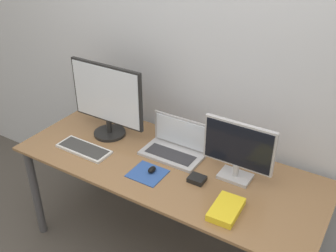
{
  "coord_description": "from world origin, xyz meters",
  "views": [
    {
      "loc": [
        1.01,
        -1.26,
        2.1
      ],
      "look_at": [
        -0.01,
        0.39,
        0.98
      ],
      "focal_mm": 42.0,
      "sensor_mm": 36.0,
      "label": 1
    }
  ],
  "objects_px": {
    "keyboard": "(84,149)",
    "mouse": "(152,170)",
    "monitor_left": "(107,99)",
    "laptop": "(175,145)",
    "power_brick": "(197,179)",
    "monitor_right": "(238,150)",
    "book": "(226,209)"
  },
  "relations": [
    {
      "from": "monitor_right",
      "to": "monitor_left",
      "type": "bearing_deg",
      "value": -180.0
    },
    {
      "from": "monitor_left",
      "to": "keyboard",
      "type": "xyz_separation_m",
      "value": [
        -0.02,
        -0.24,
        -0.25
      ]
    },
    {
      "from": "keyboard",
      "to": "mouse",
      "type": "height_order",
      "value": "mouse"
    },
    {
      "from": "mouse",
      "to": "book",
      "type": "xyz_separation_m",
      "value": [
        0.5,
        -0.08,
        -0.0
      ]
    },
    {
      "from": "power_brick",
      "to": "keyboard",
      "type": "bearing_deg",
      "value": -172.78
    },
    {
      "from": "monitor_left",
      "to": "book",
      "type": "bearing_deg",
      "value": -16.41
    },
    {
      "from": "monitor_left",
      "to": "laptop",
      "type": "height_order",
      "value": "monitor_left"
    },
    {
      "from": "keyboard",
      "to": "mouse",
      "type": "distance_m",
      "value": 0.49
    },
    {
      "from": "book",
      "to": "power_brick",
      "type": "relative_size",
      "value": 2.42
    },
    {
      "from": "laptop",
      "to": "book",
      "type": "distance_m",
      "value": 0.59
    },
    {
      "from": "keyboard",
      "to": "book",
      "type": "height_order",
      "value": "book"
    },
    {
      "from": "monitor_left",
      "to": "monitor_right",
      "type": "height_order",
      "value": "monitor_left"
    },
    {
      "from": "keyboard",
      "to": "power_brick",
      "type": "bearing_deg",
      "value": 7.22
    },
    {
      "from": "monitor_right",
      "to": "laptop",
      "type": "bearing_deg",
      "value": 174.49
    },
    {
      "from": "mouse",
      "to": "power_brick",
      "type": "relative_size",
      "value": 0.66
    },
    {
      "from": "monitor_left",
      "to": "keyboard",
      "type": "relative_size",
      "value": 1.49
    },
    {
      "from": "monitor_left",
      "to": "book",
      "type": "height_order",
      "value": "monitor_left"
    },
    {
      "from": "keyboard",
      "to": "mouse",
      "type": "bearing_deg",
      "value": 3.53
    },
    {
      "from": "laptop",
      "to": "book",
      "type": "relative_size",
      "value": 1.69
    },
    {
      "from": "mouse",
      "to": "book",
      "type": "bearing_deg",
      "value": -9.16
    },
    {
      "from": "laptop",
      "to": "mouse",
      "type": "xyz_separation_m",
      "value": [
        -0.01,
        -0.25,
        -0.03
      ]
    },
    {
      "from": "keyboard",
      "to": "power_brick",
      "type": "relative_size",
      "value": 3.91
    },
    {
      "from": "monitor_left",
      "to": "mouse",
      "type": "distance_m",
      "value": 0.57
    },
    {
      "from": "monitor_right",
      "to": "mouse",
      "type": "xyz_separation_m",
      "value": [
        -0.43,
        -0.21,
        -0.17
      ]
    },
    {
      "from": "laptop",
      "to": "power_brick",
      "type": "relative_size",
      "value": 4.1
    },
    {
      "from": "monitor_right",
      "to": "laptop",
      "type": "distance_m",
      "value": 0.44
    },
    {
      "from": "book",
      "to": "power_brick",
      "type": "height_order",
      "value": "book"
    },
    {
      "from": "monitor_right",
      "to": "book",
      "type": "relative_size",
      "value": 1.82
    },
    {
      "from": "monitor_left",
      "to": "power_brick",
      "type": "relative_size",
      "value": 5.85
    },
    {
      "from": "laptop",
      "to": "keyboard",
      "type": "height_order",
      "value": "laptop"
    },
    {
      "from": "laptop",
      "to": "mouse",
      "type": "height_order",
      "value": "laptop"
    },
    {
      "from": "power_brick",
      "to": "laptop",
      "type": "bearing_deg",
      "value": 143.83
    }
  ]
}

